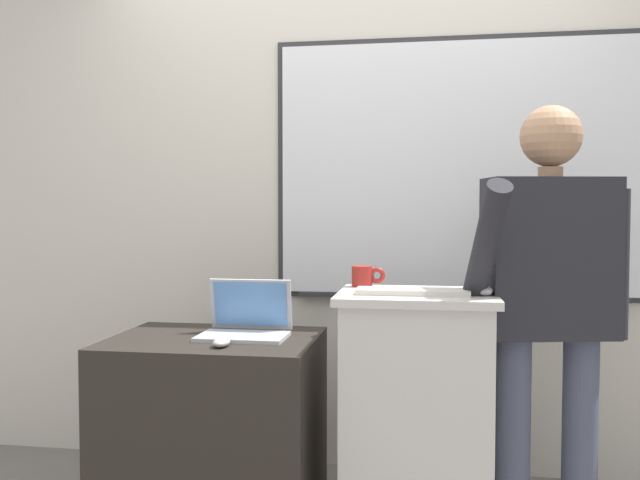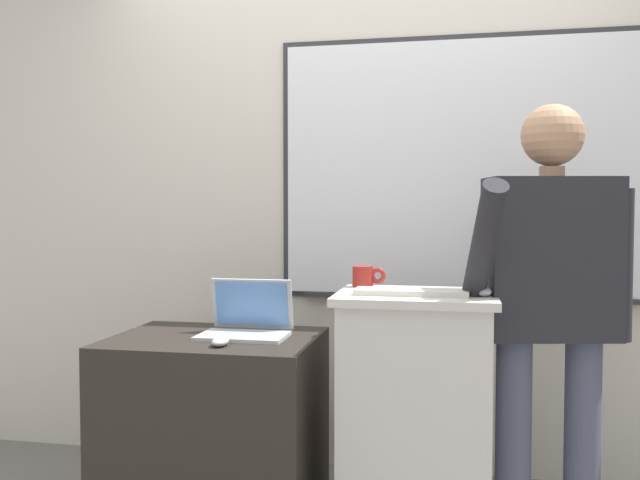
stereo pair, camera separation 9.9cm
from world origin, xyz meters
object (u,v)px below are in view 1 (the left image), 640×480
(side_desk, at_px, (214,432))
(wireless_keyboard, at_px, (412,292))
(person_presenter, at_px, (549,290))
(computer_mouse_by_keyboard, at_px, (485,291))
(computer_mouse_by_laptop, at_px, (222,342))
(lectern_podium, at_px, (416,418))
(coffee_mug, at_px, (364,276))
(laptop, at_px, (246,321))

(side_desk, bearing_deg, wireless_keyboard, -4.89)
(person_presenter, xyz_separation_m, computer_mouse_by_keyboard, (-0.24, -0.11, 0.01))
(person_presenter, height_order, wireless_keyboard, person_presenter)
(computer_mouse_by_laptop, relative_size, computer_mouse_by_keyboard, 1.00)
(lectern_podium, xyz_separation_m, wireless_keyboard, (-0.01, -0.06, 0.48))
(computer_mouse_by_laptop, bearing_deg, lectern_podium, 12.96)
(person_presenter, bearing_deg, computer_mouse_by_laptop, 179.53)
(person_presenter, relative_size, wireless_keyboard, 4.01)
(side_desk, relative_size, computer_mouse_by_keyboard, 8.09)
(person_presenter, height_order, computer_mouse_by_laptop, person_presenter)
(person_presenter, relative_size, computer_mouse_by_keyboard, 16.39)
(person_presenter, bearing_deg, lectern_podium, 176.49)
(lectern_podium, xyz_separation_m, coffee_mug, (-0.21, 0.16, 0.51))
(lectern_podium, height_order, wireless_keyboard, wireless_keyboard)
(computer_mouse_by_laptop, relative_size, coffee_mug, 0.75)
(side_desk, bearing_deg, person_presenter, 2.65)
(side_desk, distance_m, wireless_keyboard, 0.97)
(lectern_podium, height_order, computer_mouse_by_laptop, lectern_podium)
(lectern_podium, distance_m, wireless_keyboard, 0.49)
(laptop, bearing_deg, person_presenter, 0.23)
(coffee_mug, bearing_deg, person_presenter, -7.80)
(lectern_podium, distance_m, coffee_mug, 0.58)
(lectern_podium, distance_m, computer_mouse_by_keyboard, 0.55)
(person_presenter, relative_size, computer_mouse_by_laptop, 16.39)
(laptop, xyz_separation_m, wireless_keyboard, (0.66, -0.12, 0.14))
(person_presenter, bearing_deg, computer_mouse_by_keyboard, -166.38)
(computer_mouse_by_keyboard, bearing_deg, person_presenter, 24.99)
(lectern_podium, height_order, person_presenter, person_presenter)
(computer_mouse_by_laptop, xyz_separation_m, computer_mouse_by_keyboard, (0.95, 0.12, 0.19))
(lectern_podium, relative_size, coffee_mug, 7.07)
(computer_mouse_by_laptop, bearing_deg, computer_mouse_by_keyboard, 7.00)
(side_desk, height_order, coffee_mug, coffee_mug)
(laptop, relative_size, computer_mouse_by_keyboard, 3.42)
(person_presenter, bearing_deg, wireless_keyboard, -177.27)
(side_desk, height_order, wireless_keyboard, wireless_keyboard)
(wireless_keyboard, height_order, computer_mouse_by_keyboard, computer_mouse_by_keyboard)
(computer_mouse_by_laptop, bearing_deg, side_desk, 116.66)
(laptop, height_order, computer_mouse_by_keyboard, computer_mouse_by_keyboard)
(person_presenter, bearing_deg, laptop, 168.86)
(side_desk, distance_m, person_presenter, 1.40)
(lectern_podium, distance_m, laptop, 0.75)
(wireless_keyboard, bearing_deg, coffee_mug, 131.96)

